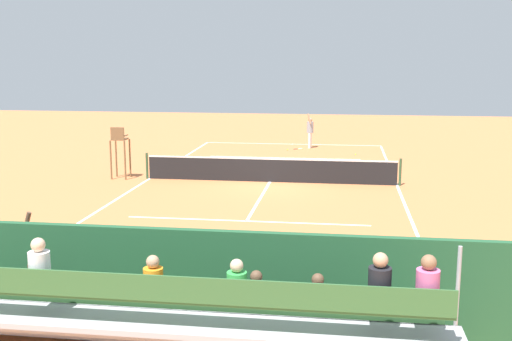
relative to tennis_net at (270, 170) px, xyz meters
The scene contains 13 objects.
ground_plane 0.50m from the tennis_net, ahead, with size 60.00×60.00×0.00m, color #D17542.
court_line_markings 0.50m from the tennis_net, 90.00° to the right, with size 10.10×22.20×0.01m.
tennis_net is the anchor object (origin of this frame).
backdrop_wall 14.01m from the tennis_net, 90.00° to the left, with size 18.00×0.16×2.00m, color #235633.
bleacher_stand 15.37m from the tennis_net, 90.35° to the left, with size 9.06×2.40×2.48m.
umpire_chair 6.25m from the tennis_net, ahead, with size 0.67×0.67×2.14m.
courtside_bench 13.60m from the tennis_net, 102.67° to the left, with size 1.80×0.40×0.93m.
equipment_bag 13.44m from the tennis_net, 94.11° to the left, with size 0.90×0.36×0.36m, color black.
tennis_player 9.67m from the tennis_net, 96.40° to the right, with size 0.42×0.55×1.93m.
tennis_racket 9.18m from the tennis_net, 93.43° to the right, with size 0.56×0.45×0.03m.
tennis_ball_near 8.60m from the tennis_net, 89.56° to the right, with size 0.07×0.07×0.07m, color #CCDB33.
tennis_ball_far 8.28m from the tennis_net, 115.26° to the right, with size 0.07×0.07×0.07m, color #CCDB33.
line_judge 13.62m from the tennis_net, 75.78° to the left, with size 0.37×0.54×1.93m.
Camera 1 is at (-2.83, 24.03, 4.94)m, focal length 43.18 mm.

